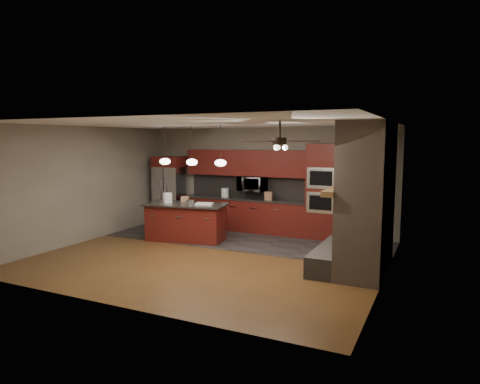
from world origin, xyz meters
The scene contains 22 objects.
ground centered at (0.00, 0.00, 0.00)m, with size 7.00×7.00×0.00m, color #58371A.
ceiling centered at (0.00, 0.00, 2.80)m, with size 7.00×6.00×0.02m, color white.
back_wall centered at (0.00, 3.00, 1.40)m, with size 7.00×0.02×2.80m, color slate.
right_wall centered at (3.50, 0.00, 1.40)m, with size 0.02×6.00×2.80m, color slate.
left_wall centered at (-3.50, 0.00, 1.40)m, with size 0.02×6.00×2.80m, color slate.
slate_tile_patch centered at (0.00, 1.80, 0.01)m, with size 7.00×2.40×0.01m, color #2E2B29.
fireplace_column centered at (3.04, 0.40, 1.30)m, with size 1.30×2.10×2.80m.
back_cabinetry centered at (-0.48, 2.74, 0.89)m, with size 3.59×0.64×2.20m.
oven_tower centered at (1.70, 2.69, 1.19)m, with size 0.80×0.63×2.38m.
microwave centered at (-0.27, 2.75, 1.30)m, with size 0.73×0.41×0.50m, color silver.
refrigerator centered at (-2.83, 2.62, 1.00)m, with size 0.85×0.75×2.00m.
kitchen_island centered at (-1.30, 1.03, 0.47)m, with size 2.13×1.22×0.92m.
white_bucket centered at (-1.77, 0.94, 1.04)m, with size 0.23×0.23×0.24m, color white.
paint_can centered at (-1.08, 0.87, 0.98)m, with size 0.18×0.18×0.12m, color #ABABB0.
paint_tray centered at (-0.81, 1.09, 0.94)m, with size 0.40×0.28×0.04m, color white.
cardboard_box centered at (-1.52, 1.34, 0.98)m, with size 0.20×0.14×0.13m, color #9A6E4F.
counter_bucket centered at (-1.08, 2.70, 1.02)m, with size 0.21×0.21×0.24m, color silver.
counter_box centered at (0.24, 2.65, 1.01)m, with size 0.19×0.15×0.22m, color #8F664A.
pendant_left centered at (-1.65, 0.70, 1.96)m, with size 0.26×0.26×0.92m.
pendant_center centered at (-0.90, 0.70, 1.96)m, with size 0.26×0.26×0.92m.
pendant_right centered at (-0.15, 0.70, 1.96)m, with size 0.26×0.26×0.92m.
ceiling_fan centered at (1.80, -0.80, 2.46)m, with size 1.27×1.33×0.41m.
Camera 1 is at (4.35, -7.74, 2.47)m, focal length 32.00 mm.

